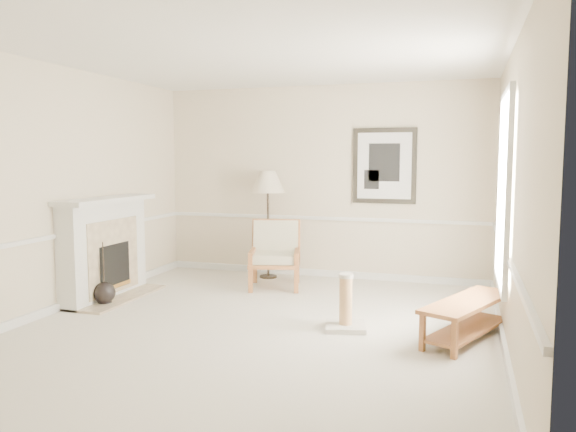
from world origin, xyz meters
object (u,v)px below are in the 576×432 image
object	(u,v)px
bench	(468,313)
floor_lamp	(268,185)
armchair	(275,251)
floor_vase	(104,293)
scratching_post	(346,312)

from	to	relation	value
bench	floor_lamp	bearing A→B (deg)	143.40
armchair	bench	world-z (taller)	armchair
floor_vase	scratching_post	size ratio (longest dim) A/B	1.33
floor_vase	floor_lamp	distance (m)	2.85
floor_vase	floor_lamp	size ratio (longest dim) A/B	0.49
floor_lamp	scratching_post	distance (m)	3.01
floor_vase	bench	bearing A→B (deg)	-0.16
floor_vase	armchair	bearing A→B (deg)	44.16
floor_vase	armchair	distance (m)	2.37
bench	scratching_post	xyz separation A→B (m)	(-1.24, -0.05, -0.08)
scratching_post	floor_vase	bearing A→B (deg)	178.80
floor_vase	bench	xyz separation A→B (m)	(4.28, -0.01, 0.12)
armchair	scratching_post	distance (m)	2.20
armchair	bench	xyz separation A→B (m)	(2.60, -1.64, -0.24)
armchair	bench	bearing A→B (deg)	-47.47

